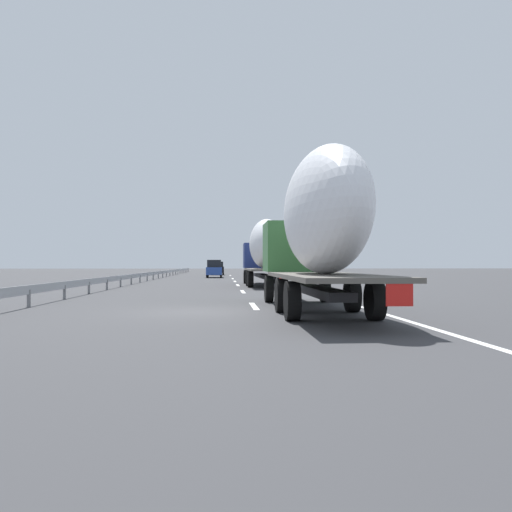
{
  "coord_description": "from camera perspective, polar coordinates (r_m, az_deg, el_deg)",
  "views": [
    {
      "loc": [
        -16.37,
        -0.67,
        1.47
      ],
      "look_at": [
        13.63,
        -2.64,
        1.96
      ],
      "focal_mm": 36.56,
      "sensor_mm": 36.0,
      "label": 1
    }
  ],
  "objects": [
    {
      "name": "lane_stripe_0",
      "position": [
        18.46,
        -0.23,
        -5.5
      ],
      "size": [
        3.2,
        0.2,
        0.01
      ],
      "primitive_type": "cube",
      "color": "white",
      "rests_on": "ground_plane"
    },
    {
      "name": "car_black_suv",
      "position": [
        73.08,
        -4.25,
        -1.35
      ],
      "size": [
        4.1,
        1.85,
        1.86
      ],
      "color": "black",
      "rests_on": "ground_plane"
    },
    {
      "name": "road_sign",
      "position": [
        61.51,
        1.87,
        -0.3
      ],
      "size": [
        0.1,
        0.9,
        3.1
      ],
      "color": "gray",
      "rests_on": "ground_plane"
    },
    {
      "name": "ground_plane",
      "position": [
        56.39,
        -4.44,
        -2.42
      ],
      "size": [
        260.0,
        260.0,
        0.0
      ],
      "primitive_type": "plane",
      "color": "#38383A"
    },
    {
      "name": "tree_3",
      "position": [
        46.6,
        7.75,
        2.72
      ],
      "size": [
        3.97,
        3.97,
        7.31
      ],
      "color": "#472D19",
      "rests_on": "ground_plane"
    },
    {
      "name": "truck_lead",
      "position": [
        35.59,
        0.97,
        0.76
      ],
      "size": [
        12.38,
        2.55,
        4.46
      ],
      "color": "navy",
      "rests_on": "ground_plane"
    },
    {
      "name": "tree_2",
      "position": [
        80.7,
        5.17,
        1.02
      ],
      "size": [
        3.72,
        3.72,
        7.14
      ],
      "color": "#472D19",
      "rests_on": "ground_plane"
    },
    {
      "name": "lane_stripe_1",
      "position": [
        28.19,
        -1.45,
        -3.92
      ],
      "size": [
        3.2,
        0.2,
        0.01
      ],
      "primitive_type": "cube",
      "color": "white",
      "rests_on": "ground_plane"
    },
    {
      "name": "edge_line_right",
      "position": [
        61.57,
        0.74,
        -2.3
      ],
      "size": [
        110.0,
        0.2,
        0.01
      ],
      "primitive_type": "cube",
      "color": "white",
      "rests_on": "ground_plane"
    },
    {
      "name": "lane_stripe_2",
      "position": [
        37.05,
        -2.01,
        -3.2
      ],
      "size": [
        3.2,
        0.2,
        0.01
      ],
      "primitive_type": "cube",
      "color": "white",
      "rests_on": "ground_plane"
    },
    {
      "name": "lane_stripe_3",
      "position": [
        45.11,
        -2.32,
        -2.8
      ],
      "size": [
        3.2,
        0.2,
        0.01
      ],
      "primitive_type": "cube",
      "color": "white",
      "rests_on": "ground_plane"
    },
    {
      "name": "lane_stripe_5",
      "position": [
        69.66,
        -2.83,
        -2.14
      ],
      "size": [
        3.2,
        0.2,
        0.01
      ],
      "primitive_type": "cube",
      "color": "white",
      "rests_on": "ground_plane"
    },
    {
      "name": "car_blue_sedan",
      "position": [
        58.67,
        -4.59,
        -1.41
      ],
      "size": [
        4.71,
        1.75,
        1.98
      ],
      "color": "#28479E",
      "rests_on": "ground_plane"
    },
    {
      "name": "guardrail_median",
      "position": [
        59.75,
        -10.17,
        -1.77
      ],
      "size": [
        94.0,
        0.1,
        0.76
      ],
      "color": "#9EA0A5",
      "rests_on": "ground_plane"
    },
    {
      "name": "tree_1",
      "position": [
        86.4,
        2.57,
        0.21
      ],
      "size": [
        2.6,
        2.6,
        5.02
      ],
      "color": "#472D19",
      "rests_on": "ground_plane"
    },
    {
      "name": "truck_trailing",
      "position": [
        16.04,
        6.8,
        3.33
      ],
      "size": [
        12.16,
        2.55,
        4.79
      ],
      "color": "#387038",
      "rests_on": "ground_plane"
    },
    {
      "name": "lane_stripe_4",
      "position": [
        53.92,
        -2.56,
        -2.49
      ],
      "size": [
        3.2,
        0.2,
        0.01
      ],
      "primitive_type": "cube",
      "color": "white",
      "rests_on": "ground_plane"
    },
    {
      "name": "tree_0",
      "position": [
        90.98,
        2.77,
        0.41
      ],
      "size": [
        2.7,
        2.7,
        5.69
      ],
      "color": "#472D19",
      "rests_on": "ground_plane"
    }
  ]
}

